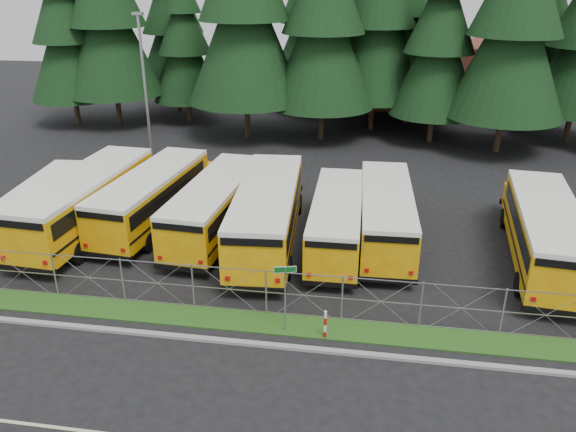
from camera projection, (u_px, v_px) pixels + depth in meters
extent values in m
plane|color=black|center=(295.00, 302.00, 23.32)|extent=(120.00, 120.00, 0.00)
cube|color=gray|center=(283.00, 346.00, 20.50)|extent=(50.00, 0.25, 0.12)
cube|color=#1D4112|center=(288.00, 325.00, 21.77)|extent=(50.00, 1.40, 0.06)
cube|color=brown|center=(408.00, 72.00, 57.43)|extent=(22.00, 10.00, 6.00)
cylinder|color=#989BA0|center=(285.00, 300.00, 20.92)|extent=(0.06, 0.06, 2.80)
cube|color=#0C581B|center=(285.00, 270.00, 20.40)|extent=(0.78, 0.22, 0.22)
cube|color=white|center=(285.00, 270.00, 20.40)|extent=(0.82, 0.23, 0.26)
cube|color=#0C581B|center=(285.00, 275.00, 20.50)|extent=(0.16, 0.54, 0.18)
cylinder|color=#B20C0C|center=(325.00, 325.00, 20.82)|extent=(0.11, 0.11, 1.20)
cylinder|color=#989BA0|center=(146.00, 92.00, 38.40)|extent=(0.20, 0.20, 10.00)
cube|color=#989BA0|center=(138.00, 13.00, 36.36)|extent=(0.70, 0.35, 0.18)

